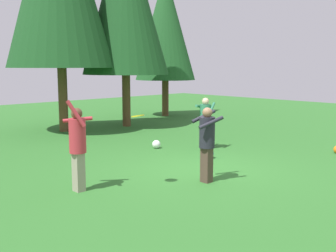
% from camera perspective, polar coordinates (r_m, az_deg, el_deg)
% --- Properties ---
extents(ground_plane, '(40.00, 40.00, 0.00)m').
position_cam_1_polar(ground_plane, '(10.23, 4.43, -6.11)').
color(ground_plane, '#2D6B28').
extents(person_thrower, '(0.68, 0.68, 1.89)m').
position_cam_1_polar(person_thrower, '(8.53, -12.34, -2.14)').
color(person_thrower, gray).
rests_on(person_thrower, ground_plane).
extents(person_catcher, '(0.71, 0.67, 1.65)m').
position_cam_1_polar(person_catcher, '(9.03, 5.39, -1.69)').
color(person_catcher, '#4C382D').
rests_on(person_catcher, ground_plane).
extents(person_bystander, '(0.68, 0.65, 1.58)m').
position_cam_1_polar(person_bystander, '(12.62, 5.15, 0.96)').
color(person_bystander, '#38476B').
rests_on(person_bystander, ground_plane).
extents(frisbee, '(0.31, 0.31, 0.07)m').
position_cam_1_polar(frisbee, '(8.44, -4.19, 1.40)').
color(frisbee, yellow).
extents(ball_blue, '(0.27, 0.27, 0.27)m').
position_cam_1_polar(ball_blue, '(11.52, 5.64, -3.78)').
color(ball_blue, blue).
rests_on(ball_blue, ground_plane).
extents(ball_white, '(0.26, 0.26, 0.26)m').
position_cam_1_polar(ball_white, '(12.82, -1.62, -2.53)').
color(ball_white, white).
rests_on(ball_white, ground_plane).
extents(tree_far_right, '(2.99, 2.99, 7.14)m').
position_cam_1_polar(tree_far_right, '(21.00, -0.39, 13.60)').
color(tree_far_right, brown).
rests_on(tree_far_right, ground_plane).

